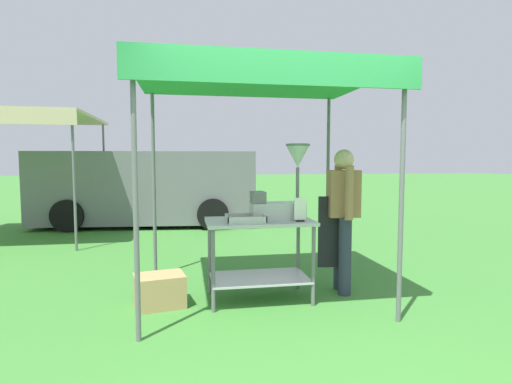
# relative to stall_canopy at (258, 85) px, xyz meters

# --- Properties ---
(ground_plane) EXTENTS (70.00, 70.00, 0.00)m
(ground_plane) POSITION_rel_stall_canopy_xyz_m (0.16, 4.77, -2.28)
(ground_plane) COLOR #3D7F33
(stall_canopy) EXTENTS (2.52, 2.11, 2.38)m
(stall_canopy) POSITION_rel_stall_canopy_xyz_m (0.00, 0.00, 0.00)
(stall_canopy) COLOR slate
(stall_canopy) RESTS_ON ground
(donut_cart) EXTENTS (1.12, 0.66, 0.86)m
(donut_cart) POSITION_rel_stall_canopy_xyz_m (0.00, -0.10, -1.66)
(donut_cart) COLOR #B7B7BC
(donut_cart) RESTS_ON ground
(donut_tray) EXTENTS (0.39, 0.31, 0.07)m
(donut_tray) POSITION_rel_stall_canopy_xyz_m (-0.17, -0.22, -1.39)
(donut_tray) COLOR #B7B7BC
(donut_tray) RESTS_ON donut_cart
(donut_fryer) EXTENTS (0.63, 0.28, 0.80)m
(donut_fryer) POSITION_rel_stall_canopy_xyz_m (0.25, -0.10, -1.13)
(donut_fryer) COLOR #B7B7BC
(donut_fryer) RESTS_ON donut_cart
(menu_sign) EXTENTS (0.13, 0.05, 0.25)m
(menu_sign) POSITION_rel_stall_canopy_xyz_m (0.39, -0.29, -1.31)
(menu_sign) COLOR black
(menu_sign) RESTS_ON donut_cart
(vendor) EXTENTS (0.46, 0.54, 1.61)m
(vendor) POSITION_rel_stall_canopy_xyz_m (0.96, -0.01, -1.37)
(vendor) COLOR #2D3347
(vendor) RESTS_ON ground
(supply_crate) EXTENTS (0.55, 0.45, 0.33)m
(supply_crate) POSITION_rel_stall_canopy_xyz_m (-1.04, -0.12, -2.11)
(supply_crate) COLOR tan
(supply_crate) RESTS_ON ground
(van_grey) EXTENTS (5.03, 2.42, 1.69)m
(van_grey) POSITION_rel_stall_canopy_xyz_m (-1.60, 5.45, -1.40)
(van_grey) COLOR slate
(van_grey) RESTS_ON ground
(neighbour_tent) EXTENTS (3.21, 2.69, 2.34)m
(neighbour_tent) POSITION_rel_stall_canopy_xyz_m (-4.07, 3.92, -0.02)
(neighbour_tent) COLOR slate
(neighbour_tent) RESTS_ON ground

